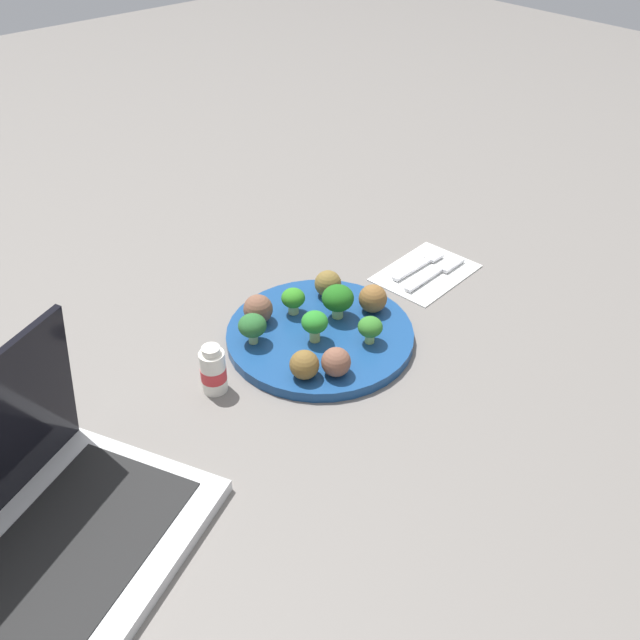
{
  "coord_description": "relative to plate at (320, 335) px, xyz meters",
  "views": [
    {
      "loc": [
        -0.56,
        -0.63,
        0.66
      ],
      "look_at": [
        0.0,
        0.0,
        0.04
      ],
      "focal_mm": 39.76,
      "sensor_mm": 36.0,
      "label": 1
    }
  ],
  "objects": [
    {
      "name": "meatball_far_rim",
      "position": [
        -0.08,
        -0.06,
        0.03
      ],
      "size": [
        0.04,
        0.04,
        0.04
      ],
      "primitive_type": "sphere",
      "color": "brown",
      "rests_on": "plate"
    },
    {
      "name": "plate",
      "position": [
        0.0,
        0.0,
        0.0
      ],
      "size": [
        0.28,
        0.28,
        0.02
      ],
      "primitive_type": "cylinder",
      "color": "navy",
      "rests_on": "ground_plane"
    },
    {
      "name": "broccoli_floret_mid_right",
      "position": [
        0.0,
        0.06,
        0.03
      ],
      "size": [
        0.04,
        0.04,
        0.04
      ],
      "color": "#A9C780",
      "rests_on": "plate"
    },
    {
      "name": "broccoli_floret_center",
      "position": [
        0.04,
        -0.07,
        0.03
      ],
      "size": [
        0.04,
        0.04,
        0.04
      ],
      "color": "#A1CB70",
      "rests_on": "plate"
    },
    {
      "name": "broccoli_floret_front_left",
      "position": [
        0.04,
        0.01,
        0.04
      ],
      "size": [
        0.05,
        0.05,
        0.05
      ],
      "color": "#9BC57B",
      "rests_on": "plate"
    },
    {
      "name": "meatball_near_rim",
      "position": [
        0.07,
        0.06,
        0.03
      ],
      "size": [
        0.04,
        0.04,
        0.04
      ],
      "primitive_type": "sphere",
      "color": "brown",
      "rests_on": "plate"
    },
    {
      "name": "yogurt_bottle",
      "position": [
        -0.18,
        0.01,
        0.02
      ],
      "size": [
        0.04,
        0.04,
        0.07
      ],
      "color": "white",
      "rests_on": "ground_plane"
    },
    {
      "name": "meatball_center",
      "position": [
        -0.05,
        -0.09,
        0.03
      ],
      "size": [
        0.04,
        0.04,
        0.04
      ],
      "primitive_type": "sphere",
      "color": "brown",
      "rests_on": "plate"
    },
    {
      "name": "knife",
      "position": [
        0.27,
        0.0,
        -0.0
      ],
      "size": [
        0.15,
        0.03,
        0.01
      ],
      "color": "silver",
      "rests_on": "napkin"
    },
    {
      "name": "ground_plane",
      "position": [
        0.0,
        0.0,
        -0.01
      ],
      "size": [
        4.0,
        4.0,
        0.0
      ],
      "primitive_type": "plane",
      "color": "slate"
    },
    {
      "name": "fork",
      "position": [
        0.26,
        0.04,
        -0.0
      ],
      "size": [
        0.12,
        0.02,
        0.01
      ],
      "color": "silver",
      "rests_on": "napkin"
    },
    {
      "name": "laptop",
      "position": [
        -0.47,
        -0.09,
        0.03
      ],
      "size": [
        0.38,
        0.34,
        0.21
      ],
      "color": "silver",
      "rests_on": "ground_plane"
    },
    {
      "name": "broccoli_floret_back_left",
      "position": [
        -0.09,
        0.04,
        0.04
      ],
      "size": [
        0.04,
        0.04,
        0.05
      ],
      "color": "#8FB77C",
      "rests_on": "plate"
    },
    {
      "name": "broccoli_floret_mid_left",
      "position": [
        -0.02,
        -0.01,
        0.04
      ],
      "size": [
        0.04,
        0.04,
        0.05
      ],
      "color": "#ABBD66",
      "rests_on": "plate"
    },
    {
      "name": "meatball_back_left",
      "position": [
        0.1,
        -0.01,
        0.03
      ],
      "size": [
        0.04,
        0.04,
        0.04
      ],
      "primitive_type": "sphere",
      "color": "brown",
      "rests_on": "plate"
    },
    {
      "name": "meatball_back_right",
      "position": [
        -0.05,
        0.08,
        0.03
      ],
      "size": [
        0.04,
        0.04,
        0.04
      ],
      "primitive_type": "sphere",
      "color": "brown",
      "rests_on": "plate"
    },
    {
      "name": "napkin",
      "position": [
        0.26,
        0.02,
        -0.01
      ],
      "size": [
        0.18,
        0.14,
        0.01
      ],
      "primitive_type": "cube",
      "rotation": [
        0.0,
        0.0,
        0.11
      ],
      "color": "white",
      "rests_on": "ground_plane"
    }
  ]
}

